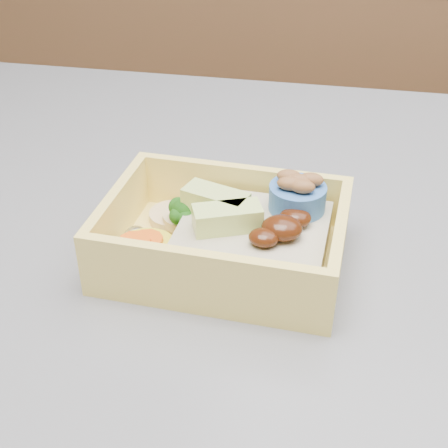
# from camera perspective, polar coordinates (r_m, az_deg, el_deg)

# --- Properties ---
(bento_box) EXTENTS (0.18, 0.13, 0.06)m
(bento_box) POSITION_cam_1_polar(r_m,az_deg,el_deg) (0.45, 0.72, -1.16)
(bento_box) COLOR #FEE069
(bento_box) RESTS_ON island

